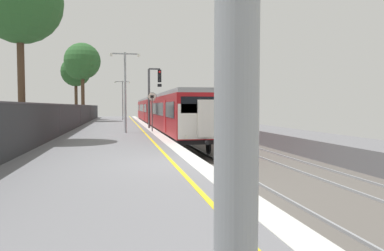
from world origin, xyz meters
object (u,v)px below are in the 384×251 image
object	(u,v)px
platform_lamp_mid	(125,85)
background_tree_left	(81,63)
signal_gantry	(152,91)
platform_lamp_far	(123,97)
background_tree_centre	(19,3)
background_tree_right	(76,73)
speed_limit_sign	(152,107)
commuter_train_at_platform	(161,111)

from	to	relation	value
platform_lamp_mid	background_tree_left	bearing A→B (deg)	103.08
signal_gantry	platform_lamp_far	world-z (taller)	platform_lamp_far
background_tree_centre	background_tree_right	xyz separation A→B (m)	(-0.95, 31.76, -0.58)
signal_gantry	background_tree_right	distance (m)	23.04
speed_limit_sign	background_tree_centre	distance (m)	10.68
speed_limit_sign	background_tree_right	size ratio (longest dim) A/B	0.33
background_tree_right	platform_lamp_far	bearing A→B (deg)	-21.59
platform_lamp_mid	background_tree_left	world-z (taller)	background_tree_left
platform_lamp_mid	platform_lamp_far	distance (m)	23.82
signal_gantry	background_tree_centre	size ratio (longest dim) A/B	0.54
platform_lamp_mid	signal_gantry	bearing A→B (deg)	65.70
background_tree_left	commuter_train_at_platform	bearing A→B (deg)	-45.74
signal_gantry	background_tree_left	xyz separation A→B (m)	(-6.96, 15.49, 3.85)
commuter_train_at_platform	platform_lamp_far	world-z (taller)	platform_lamp_far
speed_limit_sign	platform_lamp_far	size ratio (longest dim) A/B	0.54
platform_lamp_mid	background_tree_centre	size ratio (longest dim) A/B	0.60
signal_gantry	speed_limit_sign	world-z (taller)	signal_gantry
platform_lamp_far	commuter_train_at_platform	bearing A→B (deg)	-73.02
commuter_train_at_platform	speed_limit_sign	bearing A→B (deg)	-99.63
background_tree_left	background_tree_centre	bearing A→B (deg)	-90.72
commuter_train_at_platform	signal_gantry	world-z (taller)	signal_gantry
signal_gantry	platform_lamp_mid	distance (m)	5.39
platform_lamp_mid	background_tree_right	size ratio (longest dim) A/B	0.64
background_tree_right	platform_lamp_mid	bearing A→B (deg)	-77.07
commuter_train_at_platform	platform_lamp_far	bearing A→B (deg)	106.98
signal_gantry	platform_lamp_mid	xyz separation A→B (m)	(-2.22, -4.91, 0.15)
commuter_train_at_platform	background_tree_right	distance (m)	18.07
commuter_train_at_platform	platform_lamp_far	distance (m)	12.74
background_tree_right	speed_limit_sign	bearing A→B (deg)	-72.77
signal_gantry	platform_lamp_mid	world-z (taller)	platform_lamp_mid
platform_lamp_mid	background_tree_centre	xyz separation A→B (m)	(-5.07, -5.56, 3.57)
background_tree_left	platform_lamp_mid	bearing A→B (deg)	-76.92
speed_limit_sign	background_tree_left	world-z (taller)	background_tree_left
background_tree_right	background_tree_centre	bearing A→B (deg)	-88.29
platform_lamp_far	background_tree_left	xyz separation A→B (m)	(-4.74, -3.42, 3.84)
background_tree_right	signal_gantry	bearing A→B (deg)	-68.86
speed_limit_sign	platform_lamp_mid	distance (m)	2.48
platform_lamp_mid	background_tree_right	world-z (taller)	background_tree_right
speed_limit_sign	platform_lamp_far	xyz separation A→B (m)	(-1.84, 22.95, 1.28)
commuter_train_at_platform	background_tree_right	world-z (taller)	background_tree_right
signal_gantry	speed_limit_sign	size ratio (longest dim) A/B	1.76
speed_limit_sign	commuter_train_at_platform	bearing A→B (deg)	80.37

